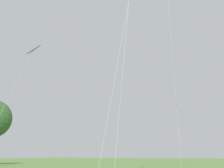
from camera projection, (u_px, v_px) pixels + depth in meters
small_kite_streamer_purple at (31, 54)px, 19.68m from camera, size 2.82×3.05×9.67m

